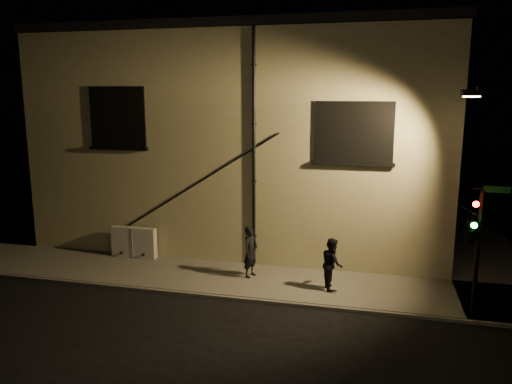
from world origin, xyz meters
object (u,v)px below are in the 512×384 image
(utility_cabinet, at_px, (134,242))
(traffic_signal, at_px, (472,229))
(pedestrian_b, at_px, (332,264))
(pedestrian_a, at_px, (251,252))

(utility_cabinet, relative_size, traffic_signal, 0.48)
(pedestrian_b, distance_m, traffic_signal, 4.30)
(pedestrian_a, bearing_deg, utility_cabinet, 97.76)
(pedestrian_a, xyz_separation_m, pedestrian_b, (2.78, -0.43, -0.04))
(pedestrian_a, bearing_deg, pedestrian_b, -79.71)
(utility_cabinet, bearing_deg, pedestrian_b, -10.40)
(pedestrian_b, height_order, traffic_signal, traffic_signal)
(pedestrian_a, relative_size, pedestrian_b, 1.05)
(utility_cabinet, distance_m, pedestrian_b, 7.73)
(utility_cabinet, bearing_deg, pedestrian_a, -11.32)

